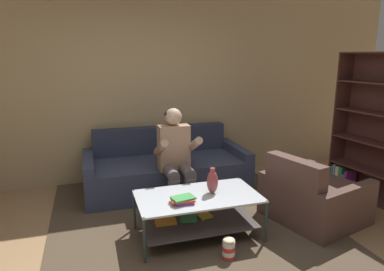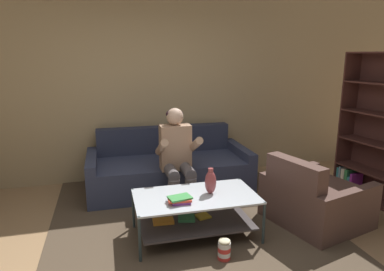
% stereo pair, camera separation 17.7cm
% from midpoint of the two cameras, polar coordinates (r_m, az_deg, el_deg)
% --- Properties ---
extents(ground, '(16.80, 16.80, 0.00)m').
position_cam_midpoint_polar(ground, '(3.29, -0.14, -20.92)').
color(ground, '#9C7953').
extents(back_partition, '(8.40, 0.12, 2.90)m').
position_cam_midpoint_polar(back_partition, '(5.15, -7.01, 8.76)').
color(back_partition, tan).
rests_on(back_partition, ground).
extents(couch, '(2.21, 0.99, 0.82)m').
position_cam_midpoint_polar(couch, '(4.86, -2.82, -5.63)').
color(couch, '#2F354D').
rests_on(couch, ground).
extents(person_seated_center, '(0.50, 0.58, 1.22)m').
position_cam_midpoint_polar(person_seated_center, '(4.20, -1.29, -3.10)').
color(person_seated_center, '#504A4B').
rests_on(person_seated_center, ground).
extents(coffee_table, '(1.25, 0.68, 0.45)m').
position_cam_midpoint_polar(coffee_table, '(3.60, 1.86, -12.19)').
color(coffee_table, silver).
rests_on(coffee_table, ground).
extents(area_rug, '(3.00, 3.34, 0.01)m').
position_cam_midpoint_polar(area_rug, '(4.22, -0.35, -12.61)').
color(area_rug, '#4A3B2C').
rests_on(area_rug, ground).
extents(vase, '(0.12, 0.12, 0.27)m').
position_cam_midpoint_polar(vase, '(3.55, 4.55, -7.70)').
color(vase, brown).
rests_on(vase, coffee_table).
extents(book_stack, '(0.24, 0.20, 0.06)m').
position_cam_midpoint_polar(book_stack, '(3.37, -0.51, -10.61)').
color(book_stack, purple).
rests_on(book_stack, coffee_table).
extents(bookshelf, '(0.45, 1.16, 1.89)m').
position_cam_midpoint_polar(bookshelf, '(4.96, 29.90, -0.12)').
color(bookshelf, '#4A2924').
rests_on(bookshelf, ground).
extents(armchair, '(1.12, 1.14, 0.78)m').
position_cam_midpoint_polar(armchair, '(4.16, 20.89, -10.08)').
color(armchair, '#4E362F').
rests_on(armchair, ground).
extents(popcorn_tub, '(0.12, 0.12, 0.21)m').
position_cam_midpoint_polar(popcorn_tub, '(3.33, 6.98, -18.34)').
color(popcorn_tub, red).
rests_on(popcorn_tub, ground).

